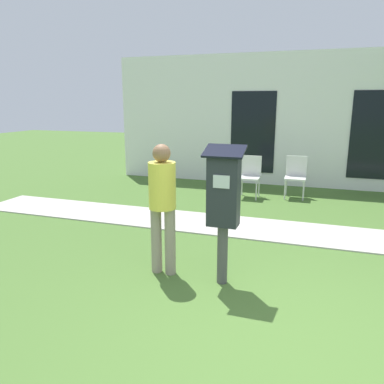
{
  "coord_description": "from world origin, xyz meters",
  "views": [
    {
      "loc": [
        0.14,
        -2.96,
        2.05
      ],
      "look_at": [
        -1.16,
        0.95,
        1.05
      ],
      "focal_mm": 35.0,
      "sensor_mm": 36.0,
      "label": 1
    }
  ],
  "objects": [
    {
      "name": "person_standing",
      "position": [
        -1.54,
        0.96,
        0.93
      ],
      "size": [
        0.32,
        0.32,
        1.58
      ],
      "rotation": [
        0.0,
        0.0,
        0.54
      ],
      "color": "gray",
      "rests_on": "ground"
    },
    {
      "name": "building_facade",
      "position": [
        0.0,
        6.58,
        1.6
      ],
      "size": [
        10.0,
        0.26,
        3.2
      ],
      "color": "white",
      "rests_on": "ground"
    },
    {
      "name": "outdoor_chair_middle",
      "position": [
        -0.25,
        5.34,
        0.53
      ],
      "size": [
        0.44,
        0.44,
        0.9
      ],
      "rotation": [
        0.0,
        0.0,
        -0.33
      ],
      "color": "silver",
      "rests_on": "ground"
    },
    {
      "name": "outdoor_chair_left",
      "position": [
        -1.2,
        5.07,
        0.53
      ],
      "size": [
        0.44,
        0.44,
        0.9
      ],
      "rotation": [
        0.0,
        0.0,
        -0.18
      ],
      "color": "silver",
      "rests_on": "ground"
    },
    {
      "name": "ground_plane",
      "position": [
        0.0,
        0.0,
        0.0
      ],
      "size": [
        40.0,
        40.0,
        0.0
      ],
      "primitive_type": "plane",
      "color": "#476B2D"
    },
    {
      "name": "parking_meter",
      "position": [
        -0.79,
        0.93,
        1.02
      ],
      "size": [
        0.44,
        0.31,
        1.59
      ],
      "color": "#4C4C4C",
      "rests_on": "ground"
    },
    {
      "name": "sidewalk",
      "position": [
        0.0,
        2.94,
        0.01
      ],
      "size": [
        12.0,
        1.1,
        0.02
      ],
      "color": "#B7B2A8",
      "rests_on": "ground"
    }
  ]
}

